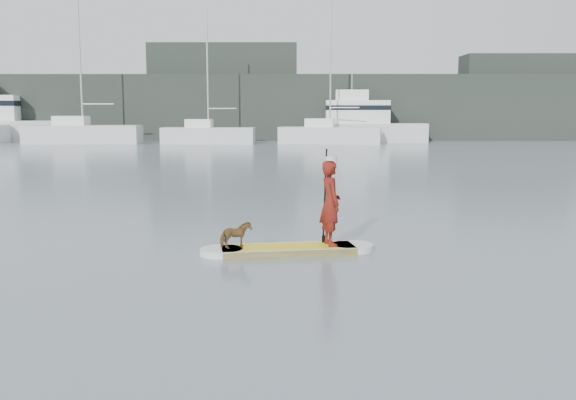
{
  "coord_description": "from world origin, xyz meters",
  "views": [
    {
      "loc": [
        -3.59,
        -8.6,
        2.63
      ],
      "look_at": [
        -3.63,
        3.22,
        1.0
      ],
      "focal_mm": 40.0,
      "sensor_mm": 36.0,
      "label": 1
    }
  ],
  "objects_px": {
    "sailboat_b": "(82,132)",
    "dog": "(236,235)",
    "sailboat_c": "(208,134)",
    "paddleboard": "(288,249)",
    "paddler": "(330,203)",
    "motor_yacht_a": "(363,123)",
    "sailboat_d": "(329,133)"
  },
  "relations": [
    {
      "from": "paddleboard",
      "to": "sailboat_c",
      "type": "bearing_deg",
      "value": 90.01
    },
    {
      "from": "sailboat_b",
      "to": "sailboat_c",
      "type": "bearing_deg",
      "value": -3.49
    },
    {
      "from": "paddleboard",
      "to": "dog",
      "type": "xyz_separation_m",
      "value": [
        -0.97,
        -0.16,
        0.3
      ]
    },
    {
      "from": "dog",
      "to": "sailboat_b",
      "type": "relative_size",
      "value": 0.04
    },
    {
      "from": "paddler",
      "to": "motor_yacht_a",
      "type": "relative_size",
      "value": 0.16
    },
    {
      "from": "sailboat_c",
      "to": "paddleboard",
      "type": "bearing_deg",
      "value": -79.11
    },
    {
      "from": "paddleboard",
      "to": "sailboat_c",
      "type": "xyz_separation_m",
      "value": [
        -6.75,
        40.97,
        0.74
      ]
    },
    {
      "from": "paddler",
      "to": "sailboat_b",
      "type": "xyz_separation_m",
      "value": [
        -17.98,
        41.2,
        0.04
      ]
    },
    {
      "from": "sailboat_c",
      "to": "dog",
      "type": "bearing_deg",
      "value": -80.47
    },
    {
      "from": "paddleboard",
      "to": "sailboat_d",
      "type": "distance_m",
      "value": 41.32
    },
    {
      "from": "sailboat_b",
      "to": "sailboat_c",
      "type": "xyz_separation_m",
      "value": [
        10.43,
        -0.36,
        -0.16
      ]
    },
    {
      "from": "paddler",
      "to": "dog",
      "type": "relative_size",
      "value": 2.79
    },
    {
      "from": "sailboat_b",
      "to": "dog",
      "type": "bearing_deg",
      "value": -70.16
    },
    {
      "from": "sailboat_b",
      "to": "paddler",
      "type": "bearing_deg",
      "value": -67.92
    },
    {
      "from": "paddleboard",
      "to": "motor_yacht_a",
      "type": "xyz_separation_m",
      "value": [
        6.4,
        44.38,
        1.61
      ]
    },
    {
      "from": "paddler",
      "to": "sailboat_d",
      "type": "bearing_deg",
      "value": -18.72
    },
    {
      "from": "paddleboard",
      "to": "sailboat_b",
      "type": "distance_m",
      "value": 44.77
    },
    {
      "from": "paddleboard",
      "to": "paddler",
      "type": "height_order",
      "value": "paddler"
    },
    {
      "from": "dog",
      "to": "motor_yacht_a",
      "type": "height_order",
      "value": "motor_yacht_a"
    },
    {
      "from": "paddler",
      "to": "sailboat_b",
      "type": "height_order",
      "value": "sailboat_b"
    },
    {
      "from": "paddler",
      "to": "sailboat_c",
      "type": "relative_size",
      "value": 0.15
    },
    {
      "from": "dog",
      "to": "sailboat_b",
      "type": "bearing_deg",
      "value": -7.83
    },
    {
      "from": "paddler",
      "to": "sailboat_c",
      "type": "distance_m",
      "value": 41.53
    },
    {
      "from": "motor_yacht_a",
      "to": "sailboat_b",
      "type": "bearing_deg",
      "value": -171.22
    },
    {
      "from": "sailboat_b",
      "to": "sailboat_d",
      "type": "bearing_deg",
      "value": -1.89
    },
    {
      "from": "dog",
      "to": "sailboat_c",
      "type": "bearing_deg",
      "value": -21.17
    },
    {
      "from": "sailboat_d",
      "to": "paddler",
      "type": "bearing_deg",
      "value": -82.97
    },
    {
      "from": "dog",
      "to": "motor_yacht_a",
      "type": "xyz_separation_m",
      "value": [
        7.38,
        44.54,
        1.31
      ]
    },
    {
      "from": "paddleboard",
      "to": "motor_yacht_a",
      "type": "relative_size",
      "value": 0.33
    },
    {
      "from": "dog",
      "to": "sailboat_b",
      "type": "xyz_separation_m",
      "value": [
        -16.21,
        41.49,
        0.6
      ]
    },
    {
      "from": "paddleboard",
      "to": "sailboat_b",
      "type": "height_order",
      "value": "sailboat_b"
    },
    {
      "from": "sailboat_b",
      "to": "motor_yacht_a",
      "type": "height_order",
      "value": "sailboat_b"
    }
  ]
}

